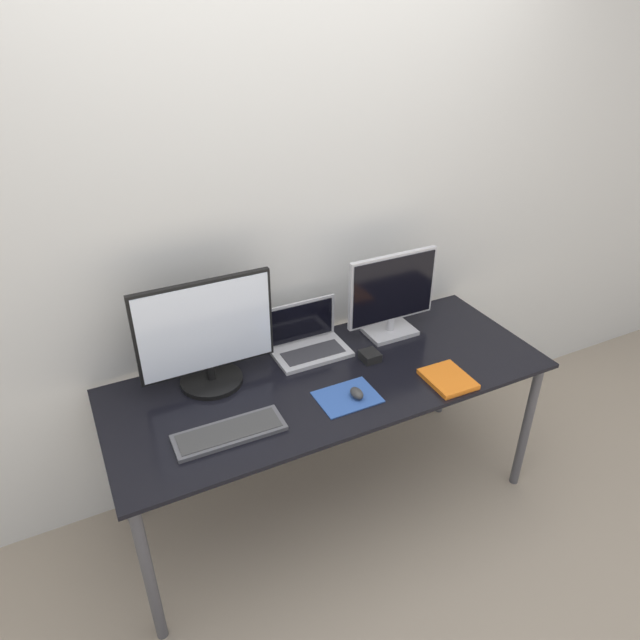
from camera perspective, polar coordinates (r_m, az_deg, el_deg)
ground_plane at (r=2.70m, az=4.78°, el=-22.48°), size 12.00×12.00×0.00m
wall_back at (r=2.51m, az=-3.36°, el=9.24°), size 7.00×0.05×2.50m
desk at (r=2.46m, az=1.08°, el=-7.05°), size 1.87×0.73×0.73m
monitor_left at (r=2.30m, az=-11.28°, el=-1.62°), size 0.56×0.26×0.46m
monitor_right at (r=2.63m, az=7.22°, el=2.49°), size 0.44×0.16×0.40m
laptop at (r=2.56m, az=-1.20°, el=-1.96°), size 0.33×0.21×0.22m
keyboard at (r=2.15m, az=-9.05°, el=-11.04°), size 0.41×0.15×0.02m
mousepad at (r=2.30m, az=2.75°, el=-7.71°), size 0.24×0.19×0.00m
mouse at (r=2.29m, az=3.69°, el=-7.32°), size 0.05×0.07×0.04m
book at (r=2.44m, az=12.67°, el=-5.78°), size 0.18×0.21×0.02m
power_brick at (r=2.52m, az=5.02°, el=-3.61°), size 0.08×0.08×0.04m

